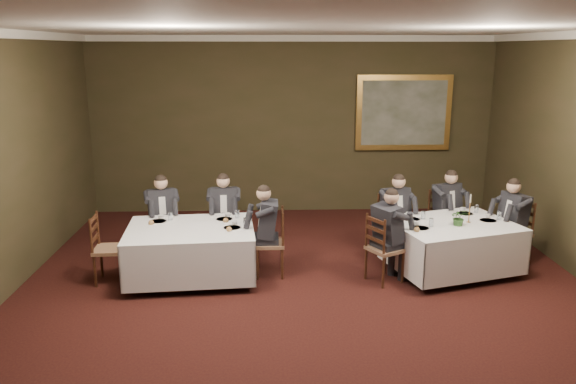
{
  "coord_description": "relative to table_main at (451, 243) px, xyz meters",
  "views": [
    {
      "loc": [
        -0.5,
        -6.17,
        3.25
      ],
      "look_at": [
        -0.19,
        2.02,
        1.15
      ],
      "focal_mm": 35.0,
      "sensor_mm": 36.0,
      "label": 1
    }
  ],
  "objects": [
    {
      "name": "chair_sec_backleft",
      "position": [
        -4.39,
        0.81,
        -0.17
      ],
      "size": [
        0.53,
        0.52,
        1.0
      ],
      "rotation": [
        0.0,
        0.0,
        3.41
      ],
      "color": "brown",
      "rests_on": "ground"
    },
    {
      "name": "diner_sec_backright",
      "position": [
        -3.42,
        0.87,
        0.06
      ],
      "size": [
        0.43,
        0.49,
        1.35
      ],
      "rotation": [
        0.0,
        0.0,
        3.17
      ],
      "color": "black",
      "rests_on": "chair_sec_backright"
    },
    {
      "name": "candlestick",
      "position": [
        0.24,
        0.03,
        0.48
      ],
      "size": [
        0.06,
        0.06,
        0.44
      ],
      "color": "#C5883C",
      "rests_on": "table_main"
    },
    {
      "name": "table_second",
      "position": [
        -3.83,
        -0.09,
        0.0
      ],
      "size": [
        1.92,
        1.52,
        0.67
      ],
      "rotation": [
        0.0,
        0.0,
        0.08
      ],
      "color": "black",
      "rests_on": "ground"
    },
    {
      "name": "chair_sec_endleft",
      "position": [
        -4.98,
        -0.18,
        -0.17
      ],
      "size": [
        0.44,
        0.46,
        1.0
      ],
      "rotation": [
        0.0,
        0.0,
        -1.53
      ],
      "color": "brown",
      "rests_on": "ground"
    },
    {
      "name": "diner_sec_endright",
      "position": [
        -2.69,
        -0.0,
        0.06
      ],
      "size": [
        0.48,
        0.42,
        1.35
      ],
      "rotation": [
        0.0,
        0.0,
        1.56
      ],
      "color": "black",
      "rests_on": "chair_sec_endright"
    },
    {
      "name": "diner_sec_backleft",
      "position": [
        -4.39,
        0.79,
        0.06
      ],
      "size": [
        0.51,
        0.57,
        1.35
      ],
      "rotation": [
        0.0,
        0.0,
        3.41
      ],
      "color": "black",
      "rests_on": "chair_sec_backleft"
    },
    {
      "name": "painting",
      "position": [
        0.0,
        3.34,
        1.56
      ],
      "size": [
        1.9,
        0.09,
        1.49
      ],
      "color": "#DEA451",
      "rests_on": "back_wall"
    },
    {
      "name": "chair_sec_endright",
      "position": [
        -2.68,
        -0.0,
        -0.17
      ],
      "size": [
        0.42,
        0.44,
        1.0
      ],
      "rotation": [
        0.0,
        0.0,
        1.56
      ],
      "color": "brown",
      "rests_on": "ground"
    },
    {
      "name": "back_wall",
      "position": [
        -2.22,
        3.4,
        1.3
      ],
      "size": [
        8.0,
        0.1,
        3.5
      ],
      "primitive_type": "cube",
      "color": "#333019",
      "rests_on": "ground"
    },
    {
      "name": "ground",
      "position": [
        -2.22,
        -1.6,
        -0.45
      ],
      "size": [
        10.0,
        10.0,
        0.0
      ],
      "primitive_type": "plane",
      "color": "black",
      "rests_on": "ground"
    },
    {
      "name": "diner_main_endleft",
      "position": [
        -1.06,
        -0.31,
        0.06
      ],
      "size": [
        0.61,
        0.58,
        1.35
      ],
      "rotation": [
        0.0,
        0.0,
        -1.06
      ],
      "color": "black",
      "rests_on": "chair_main_endleft"
    },
    {
      "name": "table_main",
      "position": [
        0.0,
        0.0,
        0.0
      ],
      "size": [
        2.06,
        1.78,
        0.67
      ],
      "rotation": [
        0.0,
        0.0,
        0.28
      ],
      "color": "black",
      "rests_on": "ground"
    },
    {
      "name": "chair_main_backleft",
      "position": [
        -0.71,
        0.74,
        -0.17
      ],
      "size": [
        0.55,
        0.54,
        1.0
      ],
      "rotation": [
        0.0,
        0.0,
        3.46
      ],
      "color": "brown",
      "rests_on": "ground"
    },
    {
      "name": "ceiling",
      "position": [
        -2.22,
        -1.6,
        3.05
      ],
      "size": [
        8.0,
        10.0,
        0.1
      ],
      "primitive_type": "cube",
      "color": "silver",
      "rests_on": "back_wall"
    },
    {
      "name": "diner_main_backleft",
      "position": [
        -0.7,
        0.72,
        0.06
      ],
      "size": [
        0.53,
        0.58,
        1.35
      ],
      "rotation": [
        0.0,
        0.0,
        3.46
      ],
      "color": "black",
      "rests_on": "chair_main_backleft"
    },
    {
      "name": "chair_main_backright",
      "position": [
        0.2,
        1.0,
        -0.17
      ],
      "size": [
        0.57,
        0.56,
        1.0
      ],
      "rotation": [
        0.0,
        0.0,
        3.54
      ],
      "color": "brown",
      "rests_on": "ground"
    },
    {
      "name": "chair_main_endright",
      "position": [
        1.07,
        0.31,
        -0.17
      ],
      "size": [
        0.54,
        0.56,
        1.0
      ],
      "rotation": [
        0.0,
        0.0,
        1.92
      ],
      "color": "brown",
      "rests_on": "ground"
    },
    {
      "name": "chair_sec_backright",
      "position": [
        -3.42,
        0.88,
        -0.17
      ],
      "size": [
        0.45,
        0.43,
        1.0
      ],
      "rotation": [
        0.0,
        0.0,
        3.17
      ],
      "color": "brown",
      "rests_on": "ground"
    },
    {
      "name": "diner_main_backright",
      "position": [
        0.2,
        0.99,
        0.06
      ],
      "size": [
        0.55,
        0.6,
        1.35
      ],
      "rotation": [
        0.0,
        0.0,
        3.54
      ],
      "color": "black",
      "rests_on": "chair_main_backright"
    },
    {
      "name": "centerpiece",
      "position": [
        0.04,
        -0.12,
        0.45
      ],
      "size": [
        0.25,
        0.22,
        0.26
      ],
      "primitive_type": "imported",
      "rotation": [
        0.0,
        0.0,
        -0.07
      ],
      "color": "#2D5926",
      "rests_on": "table_main"
    },
    {
      "name": "chair_main_endleft",
      "position": [
        -1.07,
        -0.31,
        -0.17
      ],
      "size": [
        0.58,
        0.59,
        1.0
      ],
      "rotation": [
        0.0,
        0.0,
        -1.06
      ],
      "color": "brown",
      "rests_on": "ground"
    },
    {
      "name": "diner_main_endright",
      "position": [
        1.06,
        0.31,
        0.06
      ],
      "size": [
        0.59,
        0.54,
        1.35
      ],
      "rotation": [
        0.0,
        0.0,
        1.92
      ],
      "color": "black",
      "rests_on": "chair_main_endright"
    },
    {
      "name": "place_setting_table_main",
      "position": [
        -0.5,
        0.25,
        0.35
      ],
      "size": [
        0.33,
        0.31,
        0.14
      ],
      "color": "white",
      "rests_on": "table_main"
    },
    {
      "name": "crown_molding",
      "position": [
        -2.22,
        -1.6,
        2.99
      ],
      "size": [
        8.0,
        10.0,
        0.12
      ],
      "color": "white",
      "rests_on": "back_wall"
    },
    {
      "name": "place_setting_table_second",
      "position": [
        -4.3,
        0.28,
        0.35
      ],
      "size": [
        0.33,
        0.31,
        0.14
      ],
      "color": "white",
      "rests_on": "table_second"
    }
  ]
}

